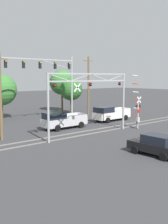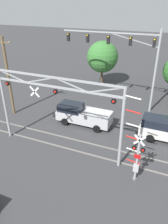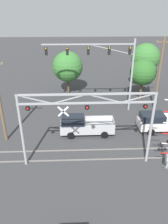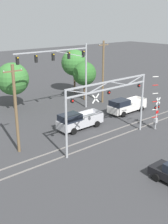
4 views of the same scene
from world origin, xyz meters
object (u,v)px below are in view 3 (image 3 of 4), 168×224
traffic_signal_span (109,62)px  background_tree_far_right_verge (145,58)px  utility_pole_right (159,74)px  background_tree_far_left_verge (143,72)px  pickup_truck_following (163,122)px  pickup_truck_lead (84,125)px  crossing_gantry (87,116)px  background_tree_beyond_span (68,67)px

traffic_signal_span → background_tree_far_right_verge: traffic_signal_span is taller
utility_pole_right → background_tree_far_left_verge: bearing=111.1°
traffic_signal_span → background_tree_far_left_verge: bearing=31.0°
pickup_truck_following → background_tree_far_left_verge: size_ratio=0.99×
pickup_truck_lead → utility_pole_right: 11.73m
background_tree_far_right_verge → crossing_gantry: bearing=-118.9°
pickup_truck_following → utility_pole_right: (1.03, 5.56, 3.66)m
utility_pole_right → background_tree_far_left_verge: size_ratio=1.54×
pickup_truck_lead → pickup_truck_following: bearing=2.3°
crossing_gantry → background_tree_far_right_verge: 20.41m
pickup_truck_following → background_tree_far_left_verge: 8.98m
pickup_truck_lead → crossing_gantry: bearing=-90.0°
pickup_truck_lead → background_tree_far_left_verge: (8.34, 8.78, 3.07)m
utility_pole_right → crossing_gantry: bearing=-131.6°
pickup_truck_lead → background_tree_beyond_span: 12.37m
traffic_signal_span → pickup_truck_following: traffic_signal_span is taller
traffic_signal_span → pickup_truck_lead: traffic_signal_span is taller
utility_pole_right → background_tree_far_right_verge: size_ratio=1.25×
crossing_gantry → background_tree_far_left_verge: bearing=58.3°
crossing_gantry → background_tree_beyond_span: 16.66m
traffic_signal_span → pickup_truck_following: (5.25, -5.34, -5.29)m
pickup_truck_following → background_tree_far_right_verge: (1.43, 12.79, 4.06)m
utility_pole_right → background_tree_far_left_verge: (-1.11, 2.88, -0.60)m
pickup_truck_following → traffic_signal_span: bearing=134.5°
background_tree_beyond_span → pickup_truck_lead: bearing=-80.7°
pickup_truck_following → utility_pole_right: utility_pole_right is taller
pickup_truck_lead → background_tree_far_left_verge: 12.49m
pickup_truck_following → background_tree_beyond_span: 15.77m
utility_pole_right → background_tree_far_right_verge: utility_pole_right is taller
traffic_signal_span → background_tree_beyond_span: (-5.10, 6.13, -2.12)m
crossing_gantry → background_tree_far_right_verge: size_ratio=1.47×
pickup_truck_following → utility_pole_right: bearing=79.5°
pickup_truck_following → background_tree_far_left_verge: bearing=90.5°
traffic_signal_span → pickup_truck_following: 9.17m
traffic_signal_span → pickup_truck_lead: (-3.17, -5.68, -5.29)m
pickup_truck_following → background_tree_beyond_span: size_ratio=0.91×
crossing_gantry → background_tree_beyond_span: size_ratio=1.66×
pickup_truck_following → background_tree_beyond_span: (-10.35, 11.46, 3.17)m
pickup_truck_following → background_tree_far_left_verge: (-0.08, 8.44, 3.06)m
pickup_truck_lead → background_tree_beyond_span: background_tree_beyond_span is taller
traffic_signal_span → pickup_truck_lead: 8.38m
utility_pole_right → background_tree_far_left_verge: utility_pole_right is taller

